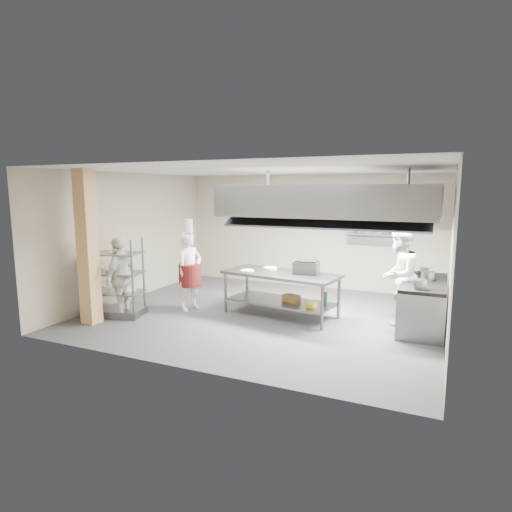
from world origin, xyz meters
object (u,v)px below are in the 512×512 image
at_px(island, 281,294).
at_px(chef_head, 190,271).
at_px(cooking_range, 423,306).
at_px(chef_plating, 121,277).
at_px(chef_line, 399,276).
at_px(pass_rack, 116,277).
at_px(stockpot, 428,276).
at_px(griddle, 306,267).

bearing_deg(island, chef_head, -160.55).
relative_size(cooking_range, chef_plating, 1.19).
bearing_deg(chef_line, pass_rack, -60.25).
distance_m(island, cooking_range, 2.78).
bearing_deg(stockpot, island, -169.62).
xyz_separation_m(cooking_range, griddle, (-2.26, -0.23, 0.61)).
xyz_separation_m(chef_head, stockpot, (4.76, 0.90, 0.13)).
xyz_separation_m(chef_line, chef_plating, (-5.20, -1.91, -0.12)).
bearing_deg(cooking_range, pass_rack, -163.00).
height_order(pass_rack, cooking_range, pass_rack).
bearing_deg(chef_plating, island, 106.45).
xyz_separation_m(cooking_range, chef_plating, (-5.68, -1.87, 0.42)).
height_order(island, stockpot, stockpot).
relative_size(cooking_range, griddle, 4.03).
height_order(chef_plating, stockpot, chef_plating).
xyz_separation_m(island, chef_plating, (-2.93, -1.46, 0.38)).
bearing_deg(cooking_range, stockpot, 66.95).
bearing_deg(chef_plating, chef_line, 100.12).
height_order(chef_head, griddle, chef_head).
bearing_deg(island, cooking_range, 16.70).
distance_m(pass_rack, chef_head, 1.53).
bearing_deg(cooking_range, chef_plating, -161.80).
bearing_deg(pass_rack, island, 8.93).
distance_m(cooking_range, chef_plating, 5.99).
distance_m(island, chef_line, 2.37).
distance_m(cooking_range, chef_line, 0.72).
relative_size(island, griddle, 4.82).
height_order(chef_line, griddle, chef_line).
xyz_separation_m(pass_rack, stockpot, (5.92, 1.90, 0.17)).
xyz_separation_m(chef_head, chef_plating, (-0.96, -1.07, -0.02)).
xyz_separation_m(island, pass_rack, (-3.13, -1.39, 0.36)).
bearing_deg(chef_line, island, -67.85).
height_order(cooking_range, griddle, griddle).
height_order(island, chef_plating, chef_plating).
bearing_deg(griddle, chef_plating, -158.90).
bearing_deg(chef_head, griddle, -60.37).
distance_m(cooking_range, griddle, 2.36).
height_order(pass_rack, chef_line, chef_line).
distance_m(island, chef_plating, 3.29).
height_order(pass_rack, griddle, pass_rack).
height_order(island, chef_line, chef_line).
bearing_deg(pass_rack, chef_head, 25.71).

